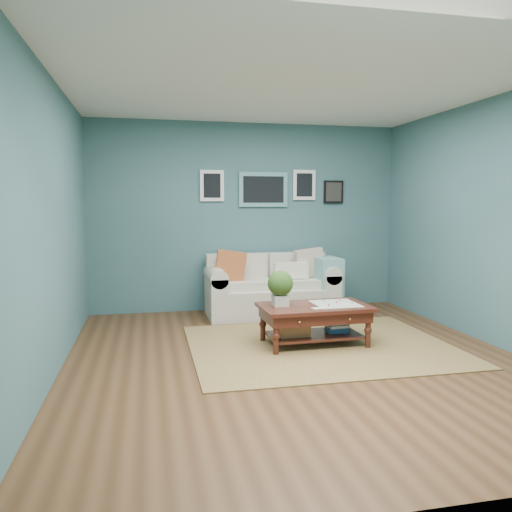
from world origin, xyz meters
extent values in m
plane|color=brown|center=(0.00, 0.00, 0.00)|extent=(5.00, 5.00, 0.00)
plane|color=white|center=(0.00, 0.00, 2.70)|extent=(5.00, 5.00, 0.00)
cube|color=#365E63|center=(0.00, 2.50, 1.35)|extent=(4.50, 0.02, 2.70)
cube|color=#365E63|center=(0.00, -2.50, 1.35)|extent=(4.50, 0.02, 2.70)
cube|color=#365E63|center=(-2.25, 0.00, 1.35)|extent=(0.02, 5.00, 2.70)
cube|color=#365E63|center=(2.25, 0.00, 1.35)|extent=(0.02, 5.00, 2.70)
cube|color=#5B9599|center=(0.23, 2.48, 1.75)|extent=(0.72, 0.03, 0.50)
cube|color=black|center=(0.23, 2.46, 1.75)|extent=(0.60, 0.01, 0.38)
cube|color=white|center=(-0.52, 2.48, 1.80)|extent=(0.34, 0.03, 0.44)
cube|color=white|center=(0.85, 2.48, 1.82)|extent=(0.34, 0.03, 0.44)
cube|color=black|center=(1.31, 2.48, 1.72)|extent=(0.30, 0.03, 0.34)
cube|color=brown|center=(0.39, 0.39, 0.01)|extent=(2.80, 2.24, 0.01)
cube|color=beige|center=(0.23, 1.99, 0.20)|extent=(1.32, 0.82, 0.39)
cube|color=beige|center=(0.23, 2.31, 0.61)|extent=(1.73, 0.20, 0.45)
cube|color=beige|center=(-0.54, 1.99, 0.29)|extent=(0.22, 0.82, 0.58)
cube|color=beige|center=(1.00, 1.99, 0.29)|extent=(0.22, 0.82, 0.58)
cylinder|color=beige|center=(-0.54, 1.99, 0.58)|extent=(0.24, 0.82, 0.24)
cylinder|color=beige|center=(1.00, 1.99, 0.58)|extent=(0.24, 0.82, 0.24)
cube|color=beige|center=(-0.12, 1.93, 0.45)|extent=(0.67, 0.52, 0.12)
cube|color=beige|center=(0.59, 1.93, 0.45)|extent=(0.67, 0.52, 0.12)
cube|color=beige|center=(-0.12, 2.19, 0.68)|extent=(0.67, 0.11, 0.33)
cube|color=beige|center=(0.59, 2.19, 0.68)|extent=(0.67, 0.11, 0.33)
cube|color=#DD4527|center=(-0.34, 1.94, 0.72)|extent=(0.45, 0.16, 0.44)
cube|color=beige|center=(0.79, 2.01, 0.72)|extent=(0.44, 0.17, 0.43)
cube|color=#EFE6CF|center=(0.49, 1.90, 0.63)|extent=(0.46, 0.11, 0.22)
cube|color=#78AFA5|center=(1.00, 1.88, 0.43)|extent=(0.32, 0.51, 0.74)
cube|color=#361A11|center=(0.34, 0.45, 0.42)|extent=(1.20, 0.72, 0.04)
cube|color=#361A11|center=(0.34, 0.45, 0.34)|extent=(1.12, 0.64, 0.12)
cube|color=#361A11|center=(0.34, 0.45, 0.11)|extent=(1.02, 0.54, 0.02)
sphere|color=gold|center=(0.07, 0.13, 0.34)|extent=(0.03, 0.03, 0.03)
sphere|color=gold|center=(0.62, 0.14, 0.34)|extent=(0.03, 0.03, 0.03)
cylinder|color=#361A11|center=(-0.17, 0.17, 0.20)|extent=(0.06, 0.06, 0.40)
cylinder|color=#361A11|center=(0.86, 0.20, 0.20)|extent=(0.06, 0.06, 0.40)
cylinder|color=#361A11|center=(-0.18, 0.70, 0.20)|extent=(0.06, 0.06, 0.40)
cylinder|color=#361A11|center=(0.84, 0.73, 0.20)|extent=(0.06, 0.06, 0.40)
cube|color=beige|center=(-0.04, 0.49, 0.50)|extent=(0.16, 0.16, 0.12)
sphere|color=#2E531F|center=(-0.04, 0.49, 0.69)|extent=(0.28, 0.28, 0.28)
cube|color=silver|center=(0.58, 0.46, 0.45)|extent=(0.49, 0.49, 0.01)
cube|color=#9D6F45|center=(0.09, 0.44, 0.22)|extent=(0.34, 0.25, 0.20)
cube|color=navy|center=(0.61, 0.48, 0.18)|extent=(0.24, 0.18, 0.11)
camera|label=1|loc=(-1.42, -4.64, 1.54)|focal=35.00mm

